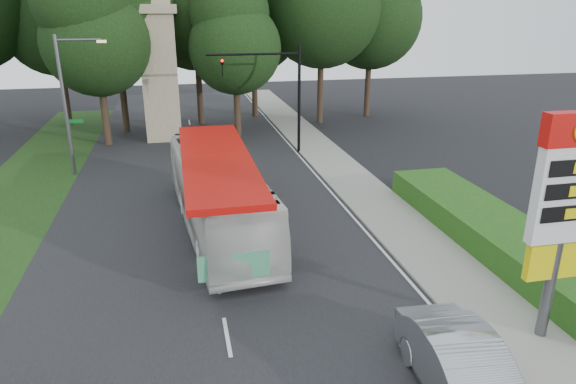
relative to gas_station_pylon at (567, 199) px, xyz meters
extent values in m
cube|color=black|center=(-9.20, 10.01, -4.44)|extent=(14.00, 80.00, 0.02)
cube|color=gray|center=(-0.70, 10.01, -4.39)|extent=(3.00, 80.00, 0.12)
cube|color=#193814|center=(-18.70, 16.01, -4.44)|extent=(5.00, 50.00, 0.02)
cube|color=#224A13|center=(2.30, 6.01, -3.85)|extent=(3.00, 14.00, 1.20)
cylinder|color=#59595E|center=(0.00, 0.01, -2.85)|extent=(0.32, 0.32, 3.20)
cube|color=yellow|center=(0.00, 0.01, -1.85)|extent=(1.80, 0.25, 1.10)
cube|color=silver|center=(0.00, 0.01, 0.15)|extent=(2.00, 0.35, 2.80)
cube|color=black|center=(0.00, -0.18, 0.30)|extent=(1.70, 0.04, 0.45)
cube|color=black|center=(0.00, -0.18, -0.35)|extent=(1.70, 0.04, 0.45)
cylinder|color=black|center=(-2.20, 22.01, -0.85)|extent=(0.20, 0.20, 7.20)
cylinder|color=black|center=(-5.20, 22.01, 2.15)|extent=(6.00, 0.14, 0.14)
imported|color=black|center=(-7.20, 22.01, 1.90)|extent=(0.18, 0.22, 1.10)
sphere|color=#FF0C05|center=(-7.20, 21.86, 1.80)|extent=(0.18, 0.18, 0.18)
cylinder|color=#59595E|center=(-16.40, 20.01, -0.45)|extent=(0.20, 0.20, 8.00)
cylinder|color=#59595E|center=(-15.20, 20.01, 3.25)|extent=(2.40, 0.12, 0.12)
cube|color=#FFE599|center=(-14.00, 20.01, 3.15)|extent=(0.50, 0.22, 0.14)
cube|color=#0C591E|center=(-15.95, 20.01, -1.25)|extent=(0.85, 0.04, 0.22)
cube|color=#0C591E|center=(-16.40, 20.46, -1.55)|extent=(0.04, 0.85, 0.22)
cube|color=gray|center=(-11.20, 28.01, 0.05)|extent=(2.50, 2.50, 9.00)
cube|color=gray|center=(-11.20, 28.01, 4.85)|extent=(3.00, 3.00, 0.60)
cube|color=gray|center=(-11.20, 28.01, 5.35)|extent=(2.20, 2.20, 0.50)
cylinder|color=#2D2116|center=(-19.20, 35.01, -1.75)|extent=(0.50, 0.50, 5.40)
sphere|color=black|center=(-19.20, 35.01, 3.80)|extent=(8.40, 8.40, 8.40)
cylinder|color=#2D2116|center=(-14.20, 31.01, -1.21)|extent=(0.50, 0.50, 6.48)
sphere|color=black|center=(-14.20, 31.01, 5.45)|extent=(10.08, 10.08, 10.08)
cylinder|color=#2D2116|center=(-8.20, 33.01, -1.48)|extent=(0.50, 0.50, 5.94)
sphere|color=black|center=(-8.20, 33.01, 4.63)|extent=(9.24, 9.24, 9.24)
cylinder|color=#2D2116|center=(-3.20, 35.01, -1.84)|extent=(0.50, 0.50, 5.22)
sphere|color=black|center=(-3.20, 35.01, 3.53)|extent=(8.12, 8.12, 8.12)
cylinder|color=#2D2116|center=(1.80, 31.01, -1.39)|extent=(0.50, 0.50, 6.12)
sphere|color=black|center=(1.80, 31.01, 4.90)|extent=(9.52, 9.52, 9.52)
cylinder|color=#2D2116|center=(6.80, 33.01, -1.66)|extent=(0.50, 0.50, 5.58)
sphere|color=black|center=(6.80, 33.01, 4.08)|extent=(8.68, 8.68, 8.68)
cylinder|color=#2D2116|center=(-15.20, 27.01, -2.11)|extent=(0.50, 0.50, 4.68)
sphere|color=black|center=(-15.20, 27.01, 2.70)|extent=(7.28, 7.28, 7.28)
sphere|color=black|center=(-15.20, 27.01, 5.30)|extent=(6.24, 6.24, 6.24)
cylinder|color=#2D2116|center=(-5.70, 27.51, -2.29)|extent=(0.50, 0.50, 4.32)
sphere|color=black|center=(-5.70, 27.51, 2.15)|extent=(6.72, 6.72, 6.72)
sphere|color=black|center=(-5.70, 27.51, 4.55)|extent=(5.76, 5.76, 5.76)
imported|color=silver|center=(-8.70, 10.12, -2.75)|extent=(3.96, 12.40, 3.40)
imported|color=#A2A4AA|center=(-3.70, -1.93, -3.59)|extent=(2.10, 5.31, 1.72)
camera|label=1|loc=(-10.19, -11.13, 4.89)|focal=32.00mm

